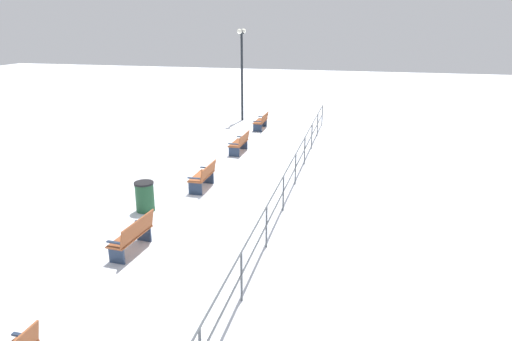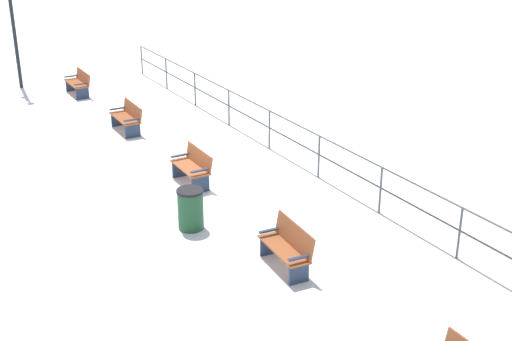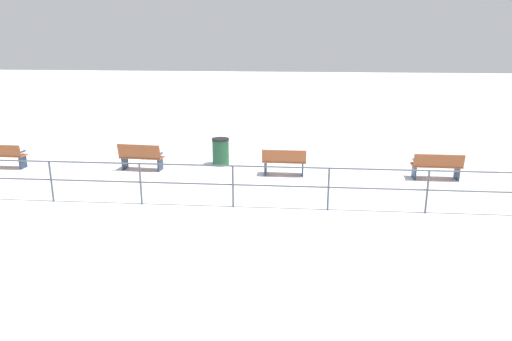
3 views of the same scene
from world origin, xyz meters
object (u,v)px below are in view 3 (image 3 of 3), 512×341
object	(u,v)px
bench_third	(284,162)
bench_fourth	(141,157)
bench_second	(437,166)
trash_bin	(221,152)
bench_fifth	(2,155)

from	to	relation	value
bench_third	bench_fourth	size ratio (longest dim) A/B	0.94
bench_second	trash_bin	size ratio (longest dim) A/B	1.62
bench_fifth	bench_third	bearing A→B (deg)	-88.89
bench_fifth	trash_bin	xyz separation A→B (m)	(1.08, -7.13, 0.01)
bench_third	bench_fourth	bearing A→B (deg)	88.53
bench_second	bench_third	distance (m)	4.65
bench_fourth	trash_bin	distance (m)	2.64
bench_third	bench_fifth	bearing A→B (deg)	90.72
bench_fifth	bench_second	bearing A→B (deg)	-88.98
bench_fifth	bench_fourth	bearing A→B (deg)	-86.69
bench_fourth	bench_fifth	size ratio (longest dim) A/B	0.96
bench_second	bench_third	bearing A→B (deg)	90.79
bench_second	bench_fifth	world-z (taller)	bench_second
bench_third	bench_fifth	world-z (taller)	bench_third
bench_second	bench_fourth	size ratio (longest dim) A/B	1.02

